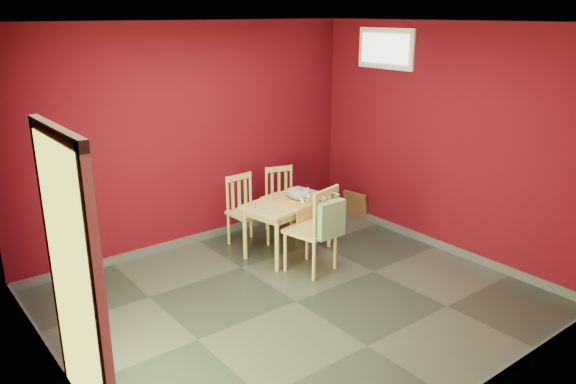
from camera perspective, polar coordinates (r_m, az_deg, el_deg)
ground at (r=5.77m, az=0.81°, el=-11.07°), size 4.50×4.50×0.00m
room_shell at (r=5.74m, az=0.81°, el=-10.64°), size 4.50×4.50×4.50m
doorway at (r=4.01m, az=-21.06°, el=-7.97°), size 0.06×1.01×2.13m
window at (r=7.32m, az=9.88°, el=14.17°), size 0.05×0.90×0.50m
outlet_plate at (r=8.00m, az=0.83°, el=-0.27°), size 0.08×0.02×0.12m
dining_table at (r=6.65m, az=0.03°, el=-1.56°), size 1.15×0.79×0.66m
table_runner at (r=6.56m, az=0.61°, el=-1.54°), size 0.41×0.69×0.33m
chair_far_left at (r=6.96m, az=-4.30°, el=-1.82°), size 0.43×0.43×0.88m
chair_far_right at (r=7.34m, az=-0.57°, el=-0.79°), size 0.50×0.50×0.86m
chair_near at (r=6.20m, az=2.66°, el=-3.72°), size 0.56×0.56×1.00m
tote_bag at (r=6.00m, az=4.35°, el=-2.78°), size 0.34×0.20×0.47m
cat at (r=6.64m, az=0.90°, el=0.07°), size 0.25×0.42×0.20m
picture_frame at (r=7.97m, az=6.91°, el=-1.30°), size 0.18×0.39×0.38m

